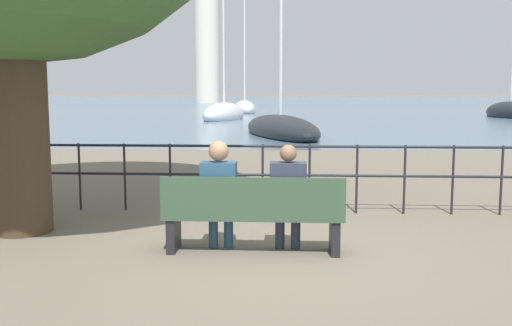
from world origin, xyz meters
TOP-DOWN VIEW (x-y plane):
  - ground_plane at (0.00, 0.00)m, footprint 1000.00×1000.00m
  - harbor_water at (0.00, 161.71)m, footprint 600.00×300.00m
  - park_bench at (0.00, -0.07)m, footprint 2.06×0.45m
  - seated_person_left at (-0.40, 0.01)m, footprint 0.40×0.35m
  - seated_person_right at (0.40, 0.01)m, footprint 0.41×0.35m
  - promenade_railing at (-0.00, 2.22)m, footprint 11.50×0.04m
  - sailboat_1 at (0.01, 18.22)m, footprint 4.50×8.93m
  - sailboat_2 at (16.72, 37.02)m, footprint 2.90×6.43m
  - sailboat_3 at (-3.73, 45.83)m, footprint 2.88×7.06m
  - sailboat_4 at (-4.09, 32.49)m, footprint 3.33×6.66m
  - harbor_lighthouse at (-14.46, 96.52)m, footprint 4.29×4.29m

SIDE VIEW (x-z plane):
  - ground_plane at x=0.00m, z-range 0.00..0.00m
  - harbor_water at x=0.00m, z-range 0.00..0.01m
  - sailboat_1 at x=0.01m, z-range -4.13..4.68m
  - sailboat_4 at x=-4.09m, z-range -4.80..5.56m
  - sailboat_3 at x=-3.73m, z-range -5.62..6.39m
  - sailboat_2 at x=16.72m, z-range -5.45..6.22m
  - park_bench at x=0.00m, z-range -0.01..0.89m
  - seated_person_right at x=0.40m, z-range 0.06..1.31m
  - promenade_railing at x=0.00m, z-range 0.17..1.22m
  - seated_person_left at x=-0.40m, z-range 0.07..1.35m
  - harbor_lighthouse at x=-14.46m, z-range -0.80..22.15m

